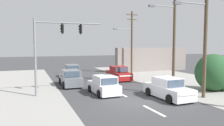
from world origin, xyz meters
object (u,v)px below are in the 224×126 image
object	(u,v)px
utility_pole_background_right	(131,40)
sedan_crossing_left	(71,78)
sedan_oncoming_near	(168,89)
sedan_oncoming_mid	(119,74)
sedan_kerbside_parked	(72,71)
traffic_signal_mast	(52,43)
utility_pole_midground_right	(173,28)
utility_pole_foreground_right	(204,29)
hatchback_receding_far	(104,85)

from	to	relation	value
utility_pole_background_right	sedan_crossing_left	distance (m)	12.17
sedan_oncoming_near	sedan_oncoming_mid	bearing A→B (deg)	89.52
utility_pole_background_right	sedan_oncoming_mid	world-z (taller)	utility_pole_background_right
sedan_crossing_left	sedan_kerbside_parked	size ratio (longest dim) A/B	0.99
utility_pole_background_right	traffic_signal_mast	xyz separation A→B (m)	(-11.69, -9.90, -0.53)
utility_pole_midground_right	sedan_kerbside_parked	size ratio (longest dim) A/B	2.44
utility_pole_foreground_right	sedan_kerbside_parked	xyz separation A→B (m)	(-6.99, 14.41, -4.46)
utility_pole_foreground_right	utility_pole_midground_right	world-z (taller)	utility_pole_midground_right
utility_pole_midground_right	hatchback_receding_far	distance (m)	8.88
sedan_oncoming_near	sedan_kerbside_parked	size ratio (longest dim) A/B	1.00
sedan_oncoming_near	sedan_kerbside_parked	distance (m)	14.30
utility_pole_background_right	sedan_oncoming_mid	xyz separation A→B (m)	(-3.79, -4.56, -3.97)
utility_pole_foreground_right	hatchback_receding_far	world-z (taller)	utility_pole_foreground_right
sedan_oncoming_near	utility_pole_foreground_right	bearing A→B (deg)	-18.74
sedan_oncoming_near	sedan_crossing_left	xyz separation A→B (m)	(-5.78, 7.82, 0.00)
utility_pole_midground_right	hatchback_receding_far	bearing A→B (deg)	-172.93
hatchback_receding_far	sedan_oncoming_near	xyz separation A→B (m)	(3.96, -3.07, 0.00)
utility_pole_foreground_right	sedan_oncoming_near	bearing A→B (deg)	161.26
utility_pole_foreground_right	hatchback_receding_far	size ratio (longest dim) A/B	2.60
sedan_oncoming_mid	sedan_crossing_left	xyz separation A→B (m)	(-5.86, -1.70, 0.00)
utility_pole_foreground_right	utility_pole_midground_right	distance (m)	4.93
sedan_kerbside_parked	utility_pole_midground_right	bearing A→B (deg)	-50.57
hatchback_receding_far	sedan_oncoming_near	bearing A→B (deg)	-37.77
utility_pole_foreground_right	sedan_oncoming_near	xyz separation A→B (m)	(-2.49, 0.84, -4.46)
hatchback_receding_far	sedan_kerbside_parked	distance (m)	10.51
utility_pole_midground_right	sedan_oncoming_near	world-z (taller)	utility_pole_midground_right
utility_pole_midground_right	hatchback_receding_far	xyz separation A→B (m)	(-7.34, -0.91, -4.92)
utility_pole_background_right	sedan_kerbside_parked	bearing A→B (deg)	-176.53
traffic_signal_mast	sedan_crossing_left	world-z (taller)	traffic_signal_mast
traffic_signal_mast	hatchback_receding_far	distance (m)	5.28
sedan_crossing_left	utility_pole_background_right	bearing A→B (deg)	32.98
sedan_oncoming_near	sedan_crossing_left	distance (m)	9.72
utility_pole_background_right	traffic_signal_mast	bearing A→B (deg)	-139.73
hatchback_receding_far	sedan_oncoming_mid	xyz separation A→B (m)	(4.04, 6.44, 0.00)
traffic_signal_mast	sedan_oncoming_near	distance (m)	9.51
traffic_signal_mast	hatchback_receding_far	xyz separation A→B (m)	(3.85, -1.10, -3.44)
traffic_signal_mast	sedan_crossing_left	bearing A→B (deg)	60.75
sedan_oncoming_mid	sedan_oncoming_near	bearing A→B (deg)	-90.48
utility_pole_midground_right	sedan_oncoming_near	size ratio (longest dim) A/B	2.45
utility_pole_midground_right	sedan_oncoming_near	distance (m)	7.17
sedan_crossing_left	hatchback_receding_far	bearing A→B (deg)	-69.07
traffic_signal_mast	sedan_kerbside_parked	size ratio (longest dim) A/B	1.39
sedan_oncoming_mid	sedan_crossing_left	world-z (taller)	same
hatchback_receding_far	sedan_crossing_left	bearing A→B (deg)	110.93
utility_pole_foreground_right	hatchback_receding_far	bearing A→B (deg)	148.74
utility_pole_background_right	sedan_kerbside_parked	size ratio (longest dim) A/B	2.01
utility_pole_foreground_right	traffic_signal_mast	distance (m)	11.51
sedan_crossing_left	sedan_kerbside_parked	bearing A→B (deg)	77.51
utility_pole_background_right	hatchback_receding_far	xyz separation A→B (m)	(-7.84, -11.00, -3.97)
traffic_signal_mast	sedan_crossing_left	size ratio (longest dim) A/B	1.41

